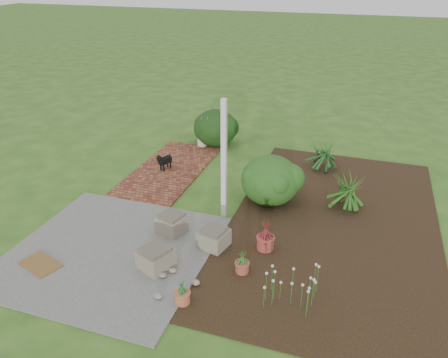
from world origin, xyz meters
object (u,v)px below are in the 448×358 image
(stone_trough_near, at_px, (156,259))
(evergreen_shrub, at_px, (270,179))
(cream_ceramic_urn, at_px, (202,139))
(black_dog, at_px, (164,160))

(stone_trough_near, distance_m, evergreen_shrub, 3.19)
(cream_ceramic_urn, height_order, evergreen_shrub, evergreen_shrub)
(black_dog, xyz_separation_m, cream_ceramic_urn, (0.32, 1.81, -0.08))
(evergreen_shrub, bearing_deg, black_dog, 166.25)
(black_dog, bearing_deg, evergreen_shrub, 5.14)
(black_dog, relative_size, cream_ceramic_urn, 1.34)
(stone_trough_near, xyz_separation_m, black_dog, (-1.56, 3.59, 0.09))
(stone_trough_near, height_order, black_dog, black_dog)
(stone_trough_near, distance_m, cream_ceramic_urn, 5.54)
(stone_trough_near, height_order, cream_ceramic_urn, cream_ceramic_urn)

